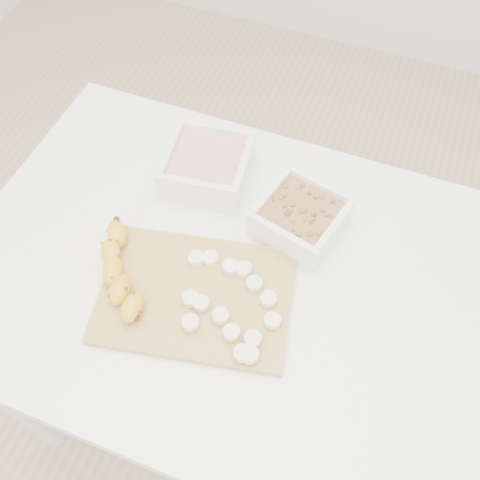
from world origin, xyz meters
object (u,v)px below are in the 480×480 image
(bowl_yogurt, at_px, (208,166))
(cutting_board, at_px, (196,296))
(table, at_px, (234,296))
(bowl_granola, at_px, (300,217))
(banana, at_px, (121,272))

(bowl_yogurt, height_order, cutting_board, bowl_yogurt)
(table, height_order, cutting_board, cutting_board)
(table, distance_m, cutting_board, 0.13)
(bowl_granola, xyz_separation_m, cutting_board, (-0.12, -0.21, -0.03))
(table, distance_m, bowl_granola, 0.20)
(table, bearing_deg, bowl_granola, 59.10)
(table, xyz_separation_m, bowl_granola, (0.08, 0.13, 0.13))
(bowl_yogurt, bearing_deg, banana, -99.74)
(table, relative_size, cutting_board, 3.04)
(banana, bearing_deg, table, 0.84)
(bowl_yogurt, distance_m, bowl_granola, 0.21)
(table, bearing_deg, banana, -152.86)
(table, bearing_deg, cutting_board, -119.90)
(bowl_granola, distance_m, banana, 0.34)
(bowl_granola, relative_size, cutting_board, 0.53)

